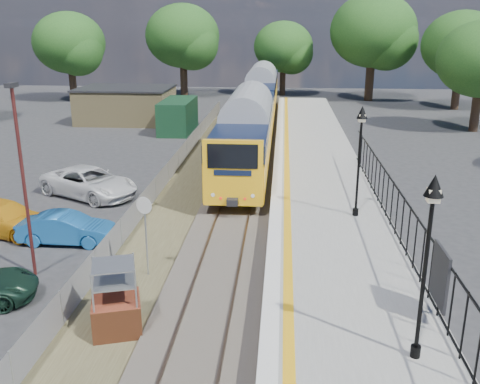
# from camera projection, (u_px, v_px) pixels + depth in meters

# --- Properties ---
(ground) EXTENTS (120.00, 120.00, 0.00)m
(ground) POSITION_uv_depth(u_px,v_px,m) (212.00, 299.00, 17.46)
(ground) COLOR #2D2D30
(ground) RESTS_ON ground
(track_bed) EXTENTS (5.90, 80.00, 0.29)m
(track_bed) POSITION_uv_depth(u_px,v_px,m) (228.00, 202.00, 26.66)
(track_bed) COLOR #473F38
(track_bed) RESTS_ON ground
(platform) EXTENTS (5.00, 70.00, 0.90)m
(platform) POSITION_uv_depth(u_px,v_px,m) (325.00, 209.00, 24.60)
(platform) COLOR gray
(platform) RESTS_ON ground
(platform_edge) EXTENTS (0.90, 70.00, 0.01)m
(platform_edge) POSITION_uv_depth(u_px,v_px,m) (280.00, 198.00, 24.62)
(platform_edge) COLOR silver
(platform_edge) RESTS_ON platform
(victorian_lamp_south) EXTENTS (0.44, 0.44, 4.60)m
(victorian_lamp_south) POSITION_uv_depth(u_px,v_px,m) (430.00, 226.00, 11.94)
(victorian_lamp_south) COLOR black
(victorian_lamp_south) RESTS_ON platform
(victorian_lamp_north) EXTENTS (0.44, 0.44, 4.60)m
(victorian_lamp_north) POSITION_uv_depth(u_px,v_px,m) (361.00, 136.00, 21.45)
(victorian_lamp_north) COLOR black
(victorian_lamp_north) RESTS_ON platform
(palisade_fence) EXTENTS (0.12, 26.00, 2.00)m
(palisade_fence) POSITION_uv_depth(u_px,v_px,m) (407.00, 228.00, 18.53)
(palisade_fence) COLOR black
(palisade_fence) RESTS_ON platform
(wire_fence) EXTENTS (0.06, 52.00, 1.20)m
(wire_fence) POSITION_uv_depth(u_px,v_px,m) (164.00, 178.00, 29.00)
(wire_fence) COLOR #999EA3
(wire_fence) RESTS_ON ground
(outbuilding) EXTENTS (10.80, 10.10, 3.12)m
(outbuilding) POSITION_uv_depth(u_px,v_px,m) (136.00, 107.00, 47.49)
(outbuilding) COLOR #9F8C5A
(outbuilding) RESTS_ON ground
(tree_line) EXTENTS (56.80, 43.80, 11.88)m
(tree_line) POSITION_uv_depth(u_px,v_px,m) (277.00, 43.00, 55.26)
(tree_line) COLOR #332319
(tree_line) RESTS_ON ground
(train) EXTENTS (2.82, 40.83, 3.51)m
(train) POSITION_uv_depth(u_px,v_px,m) (256.00, 104.00, 43.11)
(train) COLOR yellow
(train) RESTS_ON ground
(brick_plinth) EXTENTS (1.71, 1.71, 2.21)m
(brick_plinth) POSITION_uv_depth(u_px,v_px,m) (116.00, 299.00, 15.32)
(brick_plinth) COLOR brown
(brick_plinth) RESTS_ON ground
(speed_sign) EXTENTS (0.58, 0.21, 2.98)m
(speed_sign) POSITION_uv_depth(u_px,v_px,m) (145.00, 223.00, 18.45)
(speed_sign) COLOR #999EA3
(speed_sign) RESTS_ON ground
(carpark_lamp) EXTENTS (0.25, 0.50, 6.80)m
(carpark_lamp) POSITION_uv_depth(u_px,v_px,m) (22.00, 170.00, 18.02)
(carpark_lamp) COLOR #471917
(carpark_lamp) RESTS_ON ground
(car_blue) EXTENTS (3.88, 1.36, 1.28)m
(car_blue) POSITION_uv_depth(u_px,v_px,m) (67.00, 228.00, 21.76)
(car_blue) COLOR #1B5EA6
(car_blue) RESTS_ON ground
(car_yellow) EXTENTS (5.10, 3.16, 1.38)m
(car_yellow) POSITION_uv_depth(u_px,v_px,m) (3.00, 218.00, 22.80)
(car_yellow) COLOR gold
(car_yellow) RESTS_ON ground
(car_white) EXTENTS (5.95, 4.72, 1.50)m
(car_white) POSITION_uv_depth(u_px,v_px,m) (89.00, 182.00, 27.61)
(car_white) COLOR white
(car_white) RESTS_ON ground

